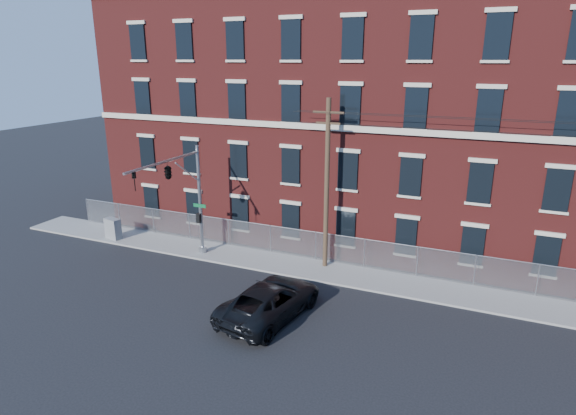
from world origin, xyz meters
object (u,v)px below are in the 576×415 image
at_px(traffic_signal_mast, 176,181).
at_px(utility_cabinet, 113,229).
at_px(utility_pole_near, 327,182).
at_px(pickup_truck, 270,300).

distance_m(traffic_signal_mast, utility_cabinet, 8.67).
distance_m(utility_pole_near, utility_cabinet, 15.82).
distance_m(utility_pole_near, pickup_truck, 7.99).
relative_size(utility_pole_near, utility_cabinet, 6.96).
bearing_deg(traffic_signal_mast, utility_pole_near, 23.14).
relative_size(utility_pole_near, pickup_truck, 1.62).
bearing_deg(utility_pole_near, traffic_signal_mast, -156.86).
distance_m(traffic_signal_mast, utility_pole_near, 8.70).
bearing_deg(pickup_truck, utility_cabinet, -10.24).
bearing_deg(utility_cabinet, pickup_truck, -8.72).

